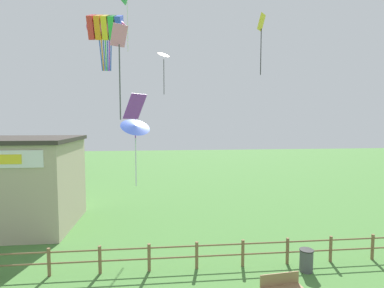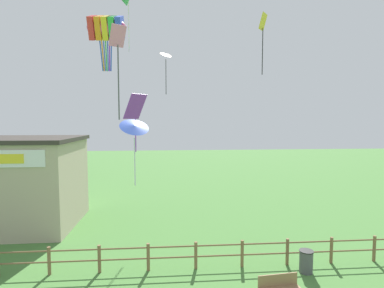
{
  "view_description": "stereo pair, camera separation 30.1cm",
  "coord_description": "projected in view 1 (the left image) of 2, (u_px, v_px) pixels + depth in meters",
  "views": [
    {
      "loc": [
        -1.54,
        -5.72,
        6.51
      ],
      "look_at": [
        0.0,
        8.92,
        5.36
      ],
      "focal_mm": 28.0,
      "sensor_mm": 36.0,
      "label": 1
    },
    {
      "loc": [
        -1.24,
        -5.75,
        6.51
      ],
      "look_at": [
        0.0,
        8.92,
        5.36
      ],
      "focal_mm": 28.0,
      "sensor_mm": 36.0,
      "label": 2
    }
  ],
  "objects": [
    {
      "name": "trash_bin",
      "position": [
        306.0,
        260.0,
        12.94
      ],
      "size": [
        0.6,
        0.6,
        0.96
      ],
      "color": "#4C4C51",
      "rests_on": "ground_plane"
    },
    {
      "name": "park_bench_near_fence",
      "position": [
        281.0,
        286.0,
        10.92
      ],
      "size": [
        1.57,
        0.56,
        0.92
      ],
      "color": "olive",
      "rests_on": "ground_plane"
    },
    {
      "name": "kite_green_diamond",
      "position": [
        127.0,
        1.0,
        16.65
      ],
      "size": [
        0.67,
        0.95,
        3.79
      ],
      "color": "green"
    },
    {
      "name": "wooden_fence",
      "position": [
        197.0,
        253.0,
        13.15
      ],
      "size": [
        20.92,
        0.14,
        1.21
      ],
      "color": "brown",
      "rests_on": "ground_plane"
    },
    {
      "name": "kite_pink_diamond",
      "position": [
        119.0,
        55.0,
        11.3
      ],
      "size": [
        0.7,
        0.64,
        3.53
      ],
      "color": "pink"
    },
    {
      "name": "kite_blue_delta",
      "position": [
        135.0,
        128.0,
        12.22
      ],
      "size": [
        1.52,
        1.44,
        2.82
      ],
      "color": "blue"
    },
    {
      "name": "kite_orange_delta",
      "position": [
        164.0,
        57.0,
        21.38
      ],
      "size": [
        1.17,
        1.14,
        3.09
      ],
      "color": "orange"
    },
    {
      "name": "kite_yellow_diamond",
      "position": [
        261.0,
        32.0,
        18.13
      ],
      "size": [
        0.66,
        0.72,
        3.62
      ],
      "color": "yellow"
    },
    {
      "name": "kite_purple_streamer",
      "position": [
        135.0,
        110.0,
        14.68
      ],
      "size": [
        1.19,
        1.2,
        2.84
      ],
      "color": "purple"
    },
    {
      "name": "seaside_building",
      "position": [
        2.0,
        183.0,
        18.08
      ],
      "size": [
        8.7,
        6.06,
        5.5
      ],
      "color": "#B7A88E",
      "rests_on": "ground_plane"
    },
    {
      "name": "kite_rainbow_parafoil",
      "position": [
        106.0,
        28.0,
        14.09
      ],
      "size": [
        1.88,
        1.39,
        2.71
      ],
      "color": "#E54C8C"
    }
  ]
}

